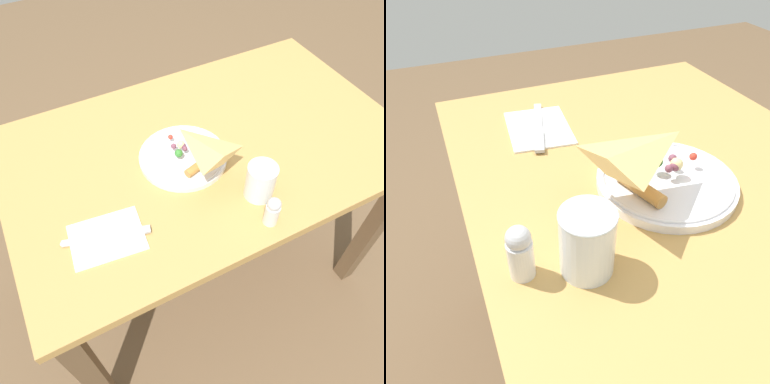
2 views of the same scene
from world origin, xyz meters
The scene contains 7 objects.
ground_plane centered at (0.00, 0.00, 0.00)m, with size 6.00×6.00×0.00m, color brown.
dining_table centered at (0.00, 0.00, 0.64)m, with size 1.16×0.73×0.75m.
plate_pizza centered at (0.09, 0.02, 0.76)m, with size 0.25×0.25×0.05m.
milk_glass centered at (-0.03, 0.22, 0.79)m, with size 0.08×0.08×0.10m.
napkin_folded centered at (0.37, 0.17, 0.75)m, with size 0.19×0.15×0.00m.
butter_knife centered at (0.35, 0.17, 0.75)m, with size 0.21×0.08×0.01m.
salt_shaker centered at (-0.01, 0.31, 0.79)m, with size 0.04×0.04×0.09m.
Camera 1 is at (0.40, 0.68, 1.51)m, focal length 35.00 mm.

